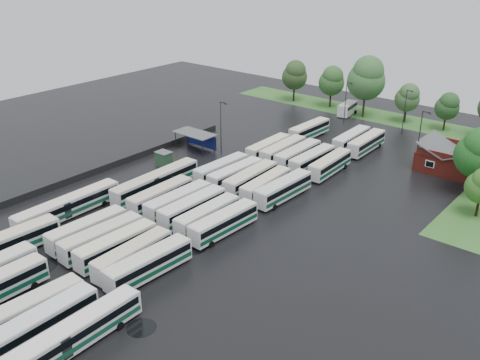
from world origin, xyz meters
The scene contains 50 objects.
ground centered at (0.00, 0.00, 0.00)m, with size 160.00×160.00×0.00m, color black.
brick_building centered at (24.00, 42.77, 1.87)m, with size 10.07×8.60×5.39m.
wash_shed centered at (-17.20, 22.02, 2.99)m, with size 8.20×4.20×3.58m.
utility_hut centered at (-16.20, 12.60, 1.32)m, with size 2.70×2.20×2.62m.
grass_strip_north centered at (2.00, 64.80, 0.01)m, with size 80.00×10.00×0.01m, color #356A28.
west_fence centered at (-22.20, 8.00, 0.60)m, with size 0.10×50.00×1.20m, color #2D2D30.
bus_r0c3 centered at (5.32, -25.89, 1.70)m, with size 2.86×11.21×3.09m.
bus_r0c4 centered at (8.21, -26.21, 1.74)m, with size 2.66×11.44×3.17m.
bus_r1c0 centered at (-4.24, -12.23, 1.74)m, with size 2.73×11.44×3.17m.
bus_r1c1 centered at (-1.03, -12.30, 1.78)m, with size 2.97×11.70×3.23m.
bus_r1c2 centered at (1.90, -12.27, 1.74)m, with size 2.69×11.41×3.16m.
bus_r1c3 centered at (5.25, -12.43, 1.72)m, with size 2.82×11.33×3.13m.
bus_r1c4 centered at (8.29, -12.52, 1.78)m, with size 2.98×11.72×3.24m.
bus_r2c0 centered at (-4.48, 1.11, 1.76)m, with size 2.65×11.53×3.20m.
bus_r2c1 centered at (-1.05, 1.50, 1.78)m, with size 2.70×11.66×3.23m.
bus_r2c2 centered at (1.94, 1.39, 1.79)m, with size 2.58×11.70×3.25m.
bus_r2c3 centered at (5.23, 1.00, 1.71)m, with size 2.41×11.21×3.12m.
bus_r2c4 centered at (8.33, 0.88, 1.75)m, with size 2.88×11.53×3.19m.
bus_r3c0 centered at (-4.36, 14.83, 1.72)m, with size 2.75×11.31×3.13m.
bus_r3c1 centered at (-1.13, 14.66, 1.74)m, with size 2.83×11.43×3.16m.
bus_r3c2 centered at (2.04, 14.67, 1.79)m, with size 2.95×11.78×3.25m.
bus_r3c3 centered at (5.27, 14.46, 1.71)m, with size 2.93×11.27×3.11m.
bus_r3c4 centered at (8.31, 14.91, 1.79)m, with size 2.82×11.74×3.25m.
bus_r4c0 centered at (-4.42, 28.06, 1.72)m, with size 2.68×11.29×3.13m.
bus_r4c1 centered at (-1.39, 28.44, 1.79)m, with size 2.85×11.79×3.26m.
bus_r4c2 centered at (1.84, 28.44, 1.79)m, with size 2.63×11.71×3.25m.
bus_r4c3 centered at (5.06, 28.21, 1.73)m, with size 2.56×11.33×3.15m.
bus_r4c4 centered at (8.57, 28.35, 1.71)m, with size 2.79×11.23×3.10m.
bus_r5c0 centered at (-4.26, 41.69, 1.73)m, with size 2.66×11.35×3.14m.
bus_r5c3 centered at (5.16, 42.02, 1.75)m, with size 2.81×11.49×3.18m.
bus_r5c4 centered at (8.35, 42.04, 1.73)m, with size 2.66×11.38×3.15m.
artic_bus_west_b centered at (-9.06, 4.29, 1.74)m, with size 2.74×16.97×3.14m.
artic_bus_west_c centered at (-12.28, -9.77, 1.73)m, with size 2.65×16.85×3.12m.
artic_bus_east centered at (12.12, -26.30, 1.73)m, with size 2.73×16.83×3.11m.
minibus centered at (-6.26, 60.90, 1.58)m, with size 3.30×6.79×2.84m.
tree_north_0 centered at (-22.46, 62.80, 6.69)m, with size 6.28×6.28×10.41m.
tree_north_1 centered at (-12.60, 63.97, 6.56)m, with size 6.15×6.15×10.19m.
tree_north_2 centered at (-2.59, 61.83, 9.08)m, with size 8.52×8.52×14.11m.
tree_north_3 centered at (6.49, 64.05, 5.75)m, with size 5.40×5.40×8.94m.
tree_north_4 centered at (15.25, 64.15, 5.38)m, with size 5.05×5.05×8.37m.
tree_east_1 centered at (30.41, 34.82, 7.38)m, with size 6.92×6.92×11.47m.
lamp_post_ne centered at (19.39, 39.46, 6.25)m, with size 1.66×0.32×10.77m.
lamp_post_nw centered at (-12.08, 23.55, 5.92)m, with size 1.57×0.31×10.20m.
lamp_post_back_w centered at (-3.35, 54.51, 5.45)m, with size 1.44×0.28×9.38m.
lamp_post_back_e centered at (9.43, 56.19, 5.46)m, with size 1.45×0.28×9.41m.
puddle_0 centered at (-3.68, -19.50, 0.00)m, with size 3.65×3.65×0.01m, color black.
puddle_1 centered at (8.56, -21.11, 0.00)m, with size 2.84×2.84×0.01m, color black.
puddle_2 centered at (-9.51, -0.39, 0.00)m, with size 5.73×5.73×0.01m, color black.
puddle_3 centered at (7.26, -4.34, 0.00)m, with size 4.46×4.46×0.01m, color black.
puddle_4 centered at (14.68, -19.35, 0.00)m, with size 3.18×3.18×0.01m, color black.
Camera 1 is at (50.93, -46.99, 36.58)m, focal length 40.00 mm.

